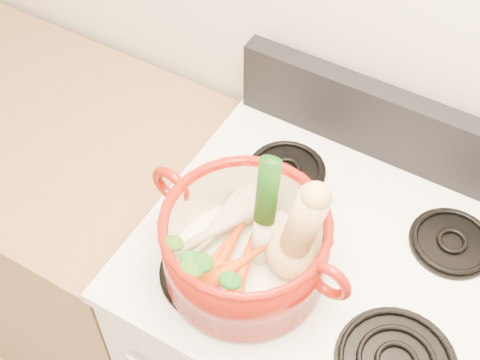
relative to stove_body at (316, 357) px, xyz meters
The scene contains 23 objects.
wall_back 0.91m from the stove_body, 90.00° to the left, with size 3.50×0.02×2.60m, color silver.
stove_body is the anchor object (origin of this frame).
cooktop 0.47m from the stove_body, ahead, with size 0.78×0.67×0.03m, color white.
control_backsplash 0.65m from the stove_body, 90.00° to the left, with size 0.76×0.05×0.18m, color black.
counter_left 1.07m from the stove_body, behind, with size 1.36×0.65×0.90m, color olive.
burner_front_left 0.56m from the stove_body, 139.90° to the right, with size 0.22×0.22×0.02m, color black.
burner_back_left 0.55m from the stove_body, 143.62° to the left, with size 0.17×0.17×0.02m, color black.
burner_back_right 0.55m from the stove_body, 36.38° to the left, with size 0.17×0.17×0.02m, color black.
dutch_oven 0.62m from the stove_body, 136.72° to the right, with size 0.31×0.31×0.15m, color maroon.
pot_handle_left 0.72m from the stove_body, 160.31° to the right, with size 0.09×0.09×0.02m, color maroon.
pot_handle_right 0.66m from the stove_body, 76.53° to the right, with size 0.09×0.09×0.02m, color maroon.
squash 0.67m from the stove_body, 118.75° to the right, with size 0.10×0.10×0.24m, color tan, non-canonical shape.
leek 0.69m from the stove_body, 139.24° to the right, with size 0.04×0.04×0.26m, color white.
ginger 0.57m from the stove_body, 147.35° to the right, with size 0.08×0.06×0.04m, color tan.
parsnip_0 0.61m from the stove_body, 153.09° to the right, with size 0.05×0.05×0.24m, color beige.
parsnip_1 0.62m from the stove_body, 154.56° to the right, with size 0.04×0.04×0.20m, color beige.
parsnip_2 0.62m from the stove_body, 158.45° to the right, with size 0.05×0.05×0.21m, color beige.
parsnip_3 0.63m from the stove_body, 150.29° to the right, with size 0.04×0.04×0.19m, color beige.
carrot_0 0.61m from the stove_body, 138.36° to the right, with size 0.04×0.04×0.18m, color #BF4509.
carrot_1 0.62m from the stove_body, 135.81° to the right, with size 0.03×0.03×0.14m, color #C45A09.
carrot_2 0.61m from the stove_body, 126.90° to the right, with size 0.03×0.03×0.17m, color #D3480A.
carrot_3 0.63m from the stove_body, 132.13° to the right, with size 0.03×0.03×0.13m, color #E05D0B.
carrot_4 0.63m from the stove_body, 126.65° to the right, with size 0.03×0.03×0.17m, color #DC560B.
Camera 1 is at (0.20, 0.67, 2.09)m, focal length 50.00 mm.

